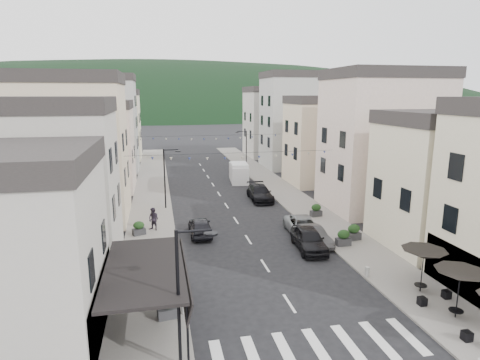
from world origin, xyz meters
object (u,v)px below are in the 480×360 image
object	(u,v)px
parked_car_d	(260,193)
pedestrian_a	(156,281)
parked_car_a	(309,239)
delivery_van	(239,172)
parked_car_b	(313,236)
parked_car_e	(200,226)
pedestrian_b	(154,219)
parked_car_c	(303,226)

from	to	relation	value
parked_car_d	pedestrian_a	size ratio (longest dim) A/B	2.86
parked_car_a	delivery_van	world-z (taller)	delivery_van
parked_car_a	parked_car_b	size ratio (longest dim) A/B	1.15
parked_car_e	pedestrian_b	size ratio (longest dim) A/B	2.26
parked_car_d	pedestrian_a	distance (m)	22.32
parked_car_a	parked_car_e	bearing A→B (deg)	152.64
parked_car_a	parked_car_c	world-z (taller)	parked_car_a
parked_car_d	parked_car_e	xyz separation A→B (m)	(-7.46, -9.65, -0.06)
parked_car_b	pedestrian_b	xyz separation A→B (m)	(-11.82, 5.39, 0.39)
delivery_van	pedestrian_b	xyz separation A→B (m)	(-10.78, -17.63, -0.17)
parked_car_b	parked_car_d	distance (m)	13.43
pedestrian_a	pedestrian_b	size ratio (longest dim) A/B	1.00
parked_car_e	parked_car_c	bearing A→B (deg)	169.17
parked_car_a	parked_car_d	bearing A→B (deg)	94.77
parked_car_b	parked_car_e	xyz separation A→B (m)	(-8.15, 3.76, 0.05)
parked_car_c	pedestrian_b	distance (m)	12.26
parked_car_c	pedestrian_b	world-z (taller)	pedestrian_b
delivery_van	pedestrian_b	world-z (taller)	delivery_van
parked_car_d	delivery_van	xyz separation A→B (m)	(-0.35, 9.61, 0.45)
parked_car_d	parked_car_a	bearing A→B (deg)	-88.32
parked_car_c	parked_car_d	world-z (taller)	parked_car_d
parked_car_a	pedestrian_b	bearing A→B (deg)	155.25
parked_car_d	pedestrian_b	bearing A→B (deg)	-142.42
parked_car_d	parked_car_e	distance (m)	12.20
parked_car_c	pedestrian_a	world-z (taller)	pedestrian_a
parked_car_a	pedestrian_b	distance (m)	12.77
parked_car_b	pedestrian_a	bearing A→B (deg)	-158.59
parked_car_a	pedestrian_a	xyz separation A→B (m)	(-10.91, -5.11, 0.26)
parked_car_e	pedestrian_b	distance (m)	4.03
parked_car_b	delivery_van	xyz separation A→B (m)	(-1.05, 23.02, 0.56)
parked_car_e	delivery_van	size ratio (longest dim) A/B	0.79
parked_car_a	pedestrian_a	distance (m)	12.05
parked_car_a	parked_car_c	bearing A→B (deg)	81.65
parked_car_c	pedestrian_b	size ratio (longest dim) A/B	2.67
parked_car_b	delivery_van	distance (m)	23.05
parked_car_b	pedestrian_b	world-z (taller)	pedestrian_b
parked_car_e	parked_car_d	bearing A→B (deg)	-127.39
parked_car_d	pedestrian_b	distance (m)	13.72
parked_car_b	pedestrian_b	size ratio (longest dim) A/B	2.17
parked_car_b	parked_car_c	world-z (taller)	parked_car_c
parked_car_c	pedestrian_a	bearing A→B (deg)	-140.46
parked_car_c	delivery_van	bearing A→B (deg)	97.24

